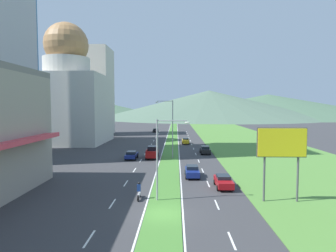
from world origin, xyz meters
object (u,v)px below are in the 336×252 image
object	(u,v)px
pickup_truck_0	(152,152)
street_lamp_mid	(171,125)
motorcycle_rider	(139,192)
car_3	(223,181)
car_5	(132,155)
car_1	(156,130)
car_2	(186,141)
car_0	(192,171)
street_lamp_near	(161,153)
car_4	(205,150)
billboard_roadside	(282,146)

from	to	relation	value
pickup_truck_0	street_lamp_mid	bearing A→B (deg)	-98.94
pickup_truck_0	motorcycle_rider	world-z (taller)	pickup_truck_0
car_3	car_5	bearing A→B (deg)	-143.51
car_1	car_2	distance (m)	35.75
car_2	motorcycle_rider	size ratio (longest dim) A/B	2.00
car_0	street_lamp_near	bearing A→B (deg)	-20.08
car_4	car_0	bearing A→B (deg)	-10.71
car_4	billboard_roadside	bearing A→B (deg)	8.61
car_1	motorcycle_rider	distance (m)	79.03
street_lamp_mid	car_5	world-z (taller)	street_lamp_mid
street_lamp_near	street_lamp_mid	bearing A→B (deg)	88.75
car_0	car_1	size ratio (longest dim) A/B	0.92
street_lamp_near	car_3	size ratio (longest dim) A/B	1.90
billboard_roadside	car_1	xyz separation A→B (m)	(-18.13, 79.42, -4.85)
street_lamp_near	car_1	bearing A→B (deg)	94.48
motorcycle_rider	street_lamp_mid	bearing A→B (deg)	-6.84
motorcycle_rider	pickup_truck_0	bearing A→B (deg)	1.47
street_lamp_mid	billboard_roadside	world-z (taller)	street_lamp_mid
car_2	car_3	distance (m)	40.25
street_lamp_near	street_lamp_mid	size ratio (longest dim) A/B	0.77
car_0	car_4	distance (m)	20.03
pickup_truck_0	motorcycle_rider	xyz separation A→B (m)	(0.62, -24.30, -0.24)
billboard_roadside	car_3	bearing A→B (deg)	134.05
pickup_truck_0	car_4	bearing A→B (deg)	-64.06
street_lamp_mid	car_2	size ratio (longest dim) A/B	2.67
motorcycle_rider	street_lamp_near	bearing A→B (deg)	-99.44
street_lamp_near	car_5	bearing A→B (deg)	105.83
car_5	street_lamp_near	bearing A→B (deg)	-164.17
street_lamp_mid	car_1	size ratio (longest dim) A/B	2.29
street_lamp_mid	car_3	size ratio (longest dim) A/B	2.46
car_2	car_4	world-z (taller)	car_4
street_lamp_mid	car_1	bearing A→B (deg)	96.97
street_lamp_near	billboard_roadside	world-z (taller)	street_lamp_near
billboard_roadside	car_5	world-z (taller)	billboard_roadside
car_0	car_4	world-z (taller)	car_4
car_1	car_5	world-z (taller)	car_1
street_lamp_near	car_0	size ratio (longest dim) A/B	1.92
street_lamp_near	car_1	world-z (taller)	street_lamp_near
billboard_roadside	car_4	bearing A→B (deg)	98.61
pickup_truck_0	car_0	bearing A→B (deg)	-155.67
car_2	car_5	distance (m)	24.06
car_0	car_3	distance (m)	6.14
car_2	motorcycle_rider	xyz separation A→B (m)	(-6.26, -44.66, -0.03)
car_3	car_4	distance (m)	24.80
billboard_roadside	car_4	distance (m)	30.54
car_1	car_3	bearing A→B (deg)	-169.89
car_5	billboard_roadside	bearing A→B (deg)	-141.75
street_lamp_mid	car_0	size ratio (longest dim) A/B	2.48
car_0	motorcycle_rider	world-z (taller)	motorcycle_rider
street_lamp_mid	car_4	world-z (taller)	street_lamp_mid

